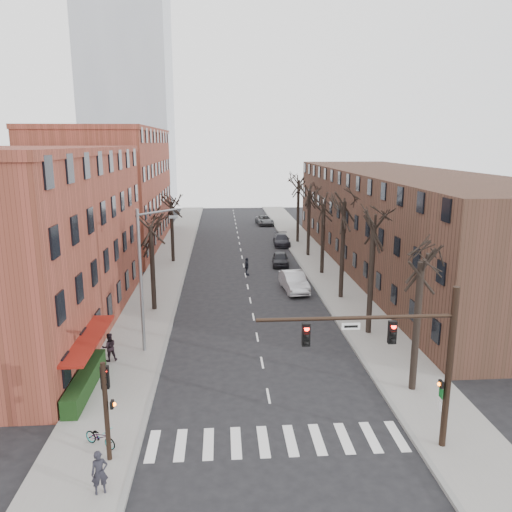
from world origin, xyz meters
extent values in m
plane|color=black|center=(0.00, 0.00, 0.00)|extent=(160.00, 160.00, 0.00)
cube|color=gray|center=(-8.00, 35.00, 0.07)|extent=(4.00, 90.00, 0.15)
cube|color=gray|center=(8.00, 35.00, 0.07)|extent=(4.00, 90.00, 0.15)
cube|color=brown|center=(-16.00, 15.00, 6.00)|extent=(12.00, 26.00, 12.00)
cube|color=brown|center=(-16.00, 44.00, 7.00)|extent=(12.00, 28.00, 14.00)
cube|color=#462B20|center=(16.00, 30.00, 5.00)|extent=(12.00, 50.00, 10.00)
cube|color=#B2B7BF|center=(-22.00, 95.00, 30.00)|extent=(18.00, 18.00, 60.00)
cube|color=maroon|center=(-9.40, 6.00, 0.00)|extent=(1.20, 7.00, 0.15)
cube|color=black|center=(-9.50, 5.00, 0.65)|extent=(0.80, 6.00, 1.00)
cylinder|color=black|center=(7.00, -1.00, 3.60)|extent=(0.28, 0.28, 7.20)
cylinder|color=black|center=(3.00, -1.00, 6.00)|extent=(8.00, 0.16, 0.16)
cube|color=black|center=(4.50, -1.00, 5.35)|extent=(0.32, 0.22, 0.95)
cube|color=black|center=(1.00, -1.00, 5.35)|extent=(0.32, 0.22, 0.95)
cube|color=silver|center=(2.80, -1.00, 5.65)|extent=(0.75, 0.04, 0.28)
cube|color=black|center=(6.72, -1.00, 3.00)|extent=(0.12, 0.30, 0.30)
cylinder|color=black|center=(-7.00, -1.00, 2.20)|extent=(0.20, 0.20, 4.40)
cube|color=black|center=(-7.00, -0.82, 3.70)|extent=(0.32, 0.22, 0.95)
cube|color=black|center=(-6.75, -1.00, 2.60)|extent=(0.12, 0.30, 0.30)
cylinder|color=slate|center=(-7.20, 10.00, 4.50)|extent=(0.20, 0.20, 9.00)
cylinder|color=slate|center=(-6.10, 10.00, 8.80)|extent=(2.39, 0.12, 0.46)
cube|color=slate|center=(-5.10, 10.00, 8.50)|extent=(0.50, 0.22, 0.14)
imported|color=#B4B5BB|center=(4.00, 22.49, 0.84)|extent=(2.23, 5.26, 1.69)
imported|color=black|center=(3.91, 31.87, 0.70)|extent=(1.98, 4.25, 1.41)
imported|color=black|center=(5.30, 42.32, 0.71)|extent=(2.23, 4.99, 1.42)
imported|color=#525559|center=(4.56, 58.84, 0.71)|extent=(2.85, 5.31, 1.42)
imported|color=black|center=(-6.89, -3.01, 0.99)|extent=(0.71, 0.58, 1.68)
imported|color=black|center=(-9.01, 8.59, 1.01)|extent=(1.01, 0.91, 1.72)
imported|color=black|center=(0.14, 28.06, 0.88)|extent=(0.52, 1.07, 1.76)
imported|color=gray|center=(-7.57, -0.05, 0.58)|extent=(1.70, 1.35, 0.86)
camera|label=1|loc=(-2.28, -19.41, 12.80)|focal=35.00mm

